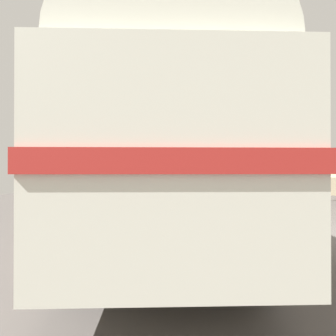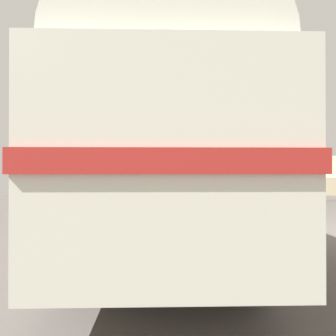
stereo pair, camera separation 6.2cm
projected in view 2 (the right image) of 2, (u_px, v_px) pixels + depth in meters
ground at (321, 231)px, 7.24m from camera, size 32.00×26.00×0.02m
breakwater at (272, 183)px, 18.68m from camera, size 31.36×2.27×2.43m
vintage_coach at (164, 148)px, 6.36m from camera, size 4.48×8.91×3.70m
lamp_post at (294, 130)px, 13.36m from camera, size 1.08×0.65×6.08m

